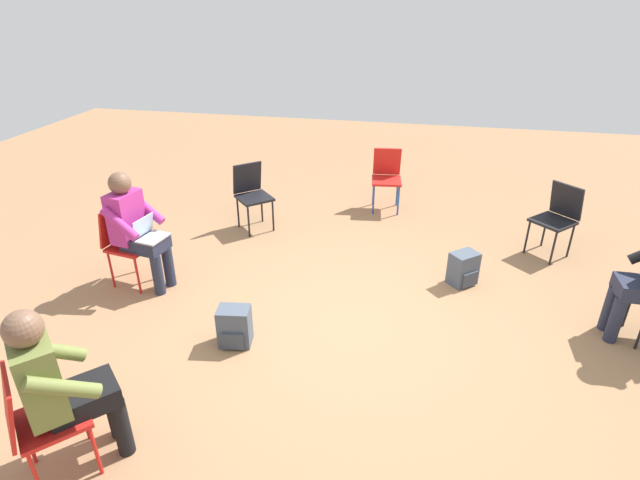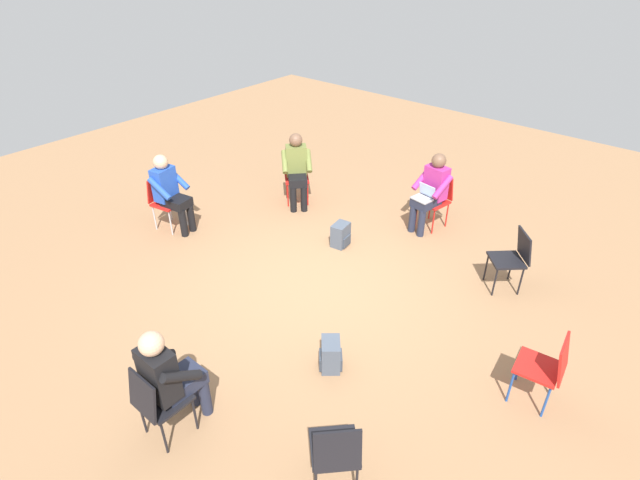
% 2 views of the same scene
% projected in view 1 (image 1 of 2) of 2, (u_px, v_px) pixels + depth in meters
% --- Properties ---
extents(ground_plane, '(15.98, 15.98, 0.00)m').
position_uv_depth(ground_plane, '(351.00, 328.00, 4.64)').
color(ground_plane, '#99704C').
extents(chair_northeast, '(0.59, 0.58, 0.85)m').
position_uv_depth(chair_northeast, '(252.00, 192.00, 6.38)').
color(chair_northeast, black).
rests_on(chair_northeast, ground).
extents(chair_northwest, '(0.59, 0.58, 0.85)m').
position_uv_depth(chair_northwest, '(37.00, 417.00, 3.03)').
color(chair_northwest, red).
rests_on(chair_northwest, ground).
extents(chair_north, '(0.46, 0.50, 0.85)m').
position_uv_depth(chair_north, '(125.00, 240.00, 5.16)').
color(chair_north, red).
rests_on(chair_north, ground).
extents(chair_east, '(0.48, 0.44, 0.85)m').
position_uv_depth(chair_east, '(387.00, 175.00, 6.95)').
color(chair_east, red).
rests_on(chair_east, ground).
extents(chair_southeast, '(0.58, 0.58, 0.85)m').
position_uv_depth(chair_southeast, '(558.00, 215.00, 5.72)').
color(chair_southeast, black).
rests_on(chair_southeast, ground).
extents(person_with_laptop, '(0.55, 0.57, 1.24)m').
position_uv_depth(person_with_laptop, '(135.00, 225.00, 5.02)').
color(person_with_laptop, '#23283D').
rests_on(person_with_laptop, ground).
extents(person_in_olive, '(0.63, 0.63, 1.24)m').
position_uv_depth(person_in_olive, '(59.00, 382.00, 3.03)').
color(person_in_olive, black).
rests_on(person_in_olive, ground).
extents(backpack_near_laptop_user, '(0.28, 0.31, 0.36)m').
position_uv_depth(backpack_near_laptop_user, '(235.00, 328.00, 4.38)').
color(backpack_near_laptop_user, '#475160').
rests_on(backpack_near_laptop_user, ground).
extents(backpack_by_empty_chair, '(0.33, 0.34, 0.36)m').
position_uv_depth(backpack_by_empty_chair, '(463.00, 270.00, 5.28)').
color(backpack_by_empty_chair, '#475160').
rests_on(backpack_by_empty_chair, ground).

